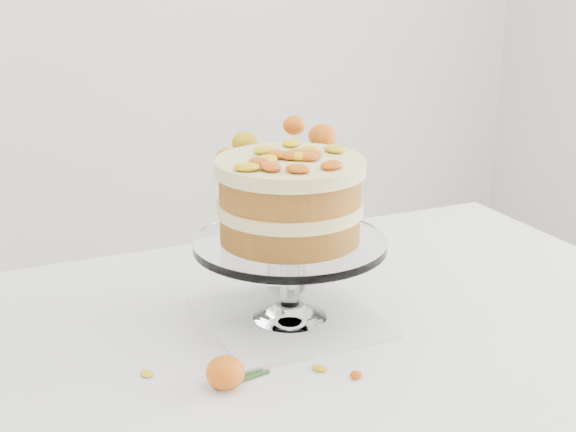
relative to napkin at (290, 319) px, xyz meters
name	(u,v)px	position (x,y,z in m)	size (l,w,h in m)	color
table	(293,373)	(-0.01, -0.03, -0.09)	(1.43, 0.93, 0.76)	tan
napkin	(290,319)	(0.00, 0.00, 0.00)	(0.27, 0.27, 0.01)	white
cake_stand	(290,209)	(0.00, 0.00, 0.20)	(0.32, 0.32, 0.29)	white
rose_vase	(286,183)	(0.04, 0.11, 0.20)	(0.29, 0.29, 0.36)	white
loose_rose_far	(226,372)	(-0.17, -0.16, 0.02)	(0.10, 0.06, 0.05)	#D1550A
stray_petal_a	(248,370)	(-0.13, -0.13, 0.00)	(0.03, 0.02, 0.00)	yellow
stray_petal_b	(320,368)	(-0.03, -0.17, 0.00)	(0.03, 0.02, 0.00)	yellow
stray_petal_c	(356,375)	(0.01, -0.21, 0.00)	(0.03, 0.02, 0.00)	yellow
stray_petal_d	(147,374)	(-0.27, -0.08, 0.00)	(0.03, 0.02, 0.00)	yellow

